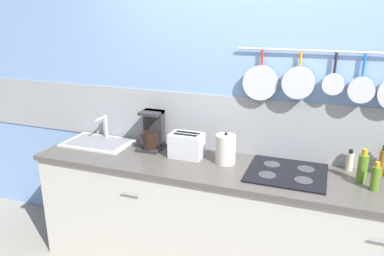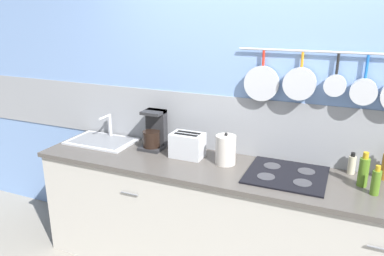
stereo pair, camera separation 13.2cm
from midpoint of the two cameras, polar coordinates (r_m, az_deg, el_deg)
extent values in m
cube|color=#7293C6|center=(2.88, 9.77, 3.43)|extent=(7.20, 0.06, 2.60)
cube|color=gray|center=(2.92, 9.58, 0.13)|extent=(7.20, 0.07, 0.46)
cylinder|color=#B7BABF|center=(2.71, 19.34, 10.94)|extent=(1.30, 0.02, 0.02)
cylinder|color=red|center=(2.77, 9.28, 10.53)|extent=(0.02, 0.02, 0.11)
cylinder|color=#B7BABF|center=(2.78, 9.02, 6.80)|extent=(0.25, 0.04, 0.25)
cylinder|color=orange|center=(2.73, 14.89, 10.14)|extent=(0.02, 0.02, 0.10)
cylinder|color=#B7BABF|center=(2.72, 14.55, 6.69)|extent=(0.22, 0.07, 0.22)
cylinder|color=black|center=(2.72, 19.72, 9.30)|extent=(0.02, 0.02, 0.14)
cylinder|color=#B7BABF|center=(2.71, 19.40, 6.31)|extent=(0.14, 0.05, 0.14)
cylinder|color=#1959B2|center=(2.72, 23.48, 8.75)|extent=(0.02, 0.02, 0.15)
cylinder|color=#B7BABF|center=(2.71, 23.10, 5.34)|extent=(0.17, 0.07, 0.17)
cube|color=#B7B2A8|center=(2.91, 7.48, -15.01)|extent=(3.32, 0.58, 0.86)
cylinder|color=slate|center=(2.80, -10.78, -10.02)|extent=(0.14, 0.01, 0.01)
cylinder|color=slate|center=(2.48, 25.68, -15.50)|extent=(0.14, 0.01, 0.01)
cube|color=#4C4742|center=(2.69, 7.86, -6.93)|extent=(3.36, 0.62, 0.03)
cube|color=#B7BABF|center=(3.31, -15.25, -2.20)|extent=(0.56, 0.37, 0.01)
cube|color=slate|center=(3.30, -15.26, -2.04)|extent=(0.48, 0.29, 0.00)
cylinder|color=#B7BABF|center=(3.38, -14.05, 0.13)|extent=(0.03, 0.03, 0.22)
cylinder|color=#B7BABF|center=(3.30, -14.89, 1.39)|extent=(0.02, 0.15, 0.02)
cube|color=#262628|center=(3.09, -7.44, -3.01)|extent=(0.19, 0.21, 0.02)
cube|color=#262628|center=(3.10, -6.98, -0.08)|extent=(0.17, 0.07, 0.32)
cylinder|color=black|center=(3.04, -7.72, -1.79)|extent=(0.14, 0.14, 0.13)
cube|color=#262628|center=(3.02, -7.48, 2.31)|extent=(0.17, 0.15, 0.02)
cube|color=#B7BABF|center=(2.89, -2.13, -2.66)|extent=(0.25, 0.17, 0.19)
cube|color=black|center=(2.83, -2.38, -1.03)|extent=(0.19, 0.03, 0.00)
cube|color=black|center=(2.88, -1.93, -0.68)|extent=(0.19, 0.03, 0.00)
cube|color=black|center=(2.92, -4.56, -1.65)|extent=(0.02, 0.02, 0.02)
cylinder|color=beige|center=(2.77, 3.79, -3.24)|extent=(0.15, 0.15, 0.22)
sphere|color=black|center=(2.73, 3.84, -0.88)|extent=(0.02, 0.02, 0.02)
cube|color=black|center=(2.69, 12.89, -6.68)|extent=(0.53, 0.49, 0.01)
cylinder|color=#38383D|center=(2.62, 9.97, -7.06)|extent=(0.12, 0.12, 0.00)
cylinder|color=#38383D|center=(2.59, 15.24, -7.70)|extent=(0.12, 0.12, 0.00)
cylinder|color=#38383D|center=(2.80, 10.75, -5.45)|extent=(0.12, 0.12, 0.00)
cylinder|color=#38383D|center=(2.77, 15.66, -6.03)|extent=(0.12, 0.12, 0.00)
cylinder|color=#BFB799|center=(2.86, 21.68, -4.82)|extent=(0.05, 0.05, 0.13)
cylinder|color=black|center=(2.83, 21.86, -3.37)|extent=(0.03, 0.03, 0.03)
cylinder|color=#4C721E|center=(2.69, 23.26, -5.72)|extent=(0.06, 0.06, 0.19)
cylinder|color=#B28C19|center=(2.65, 23.56, -3.41)|extent=(0.04, 0.04, 0.04)
cylinder|color=#4C721E|center=(2.61, 24.85, -7.03)|extent=(0.05, 0.05, 0.16)
cylinder|color=#B28C19|center=(2.57, 25.12, -5.07)|extent=(0.03, 0.03, 0.03)
cylinder|color=#8C5919|center=(2.85, 25.81, -4.84)|extent=(0.05, 0.05, 0.18)
camera|label=1|loc=(0.07, -91.39, -0.44)|focal=35.00mm
camera|label=2|loc=(0.07, 88.61, 0.44)|focal=35.00mm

